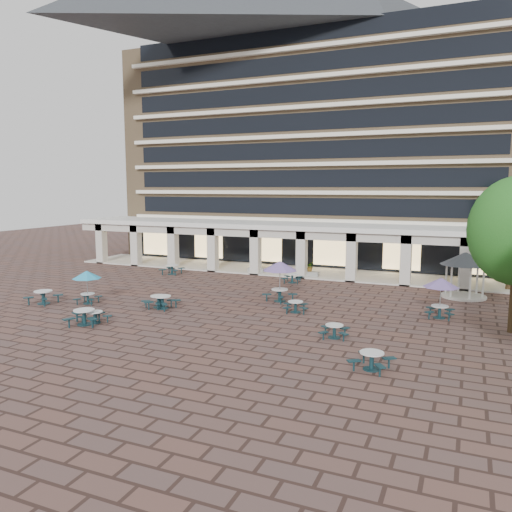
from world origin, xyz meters
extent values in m
plane|color=brown|center=(0.00, 0.00, 0.00)|extent=(120.00, 120.00, 0.00)
cube|color=#947753|center=(0.00, 25.50, 11.00)|extent=(40.00, 15.00, 22.00)
cube|color=white|center=(0.00, 17.75, 4.50)|extent=(36.80, 0.50, 0.35)
cube|color=black|center=(0.00, 17.98, 5.80)|extent=(35.20, 0.05, 1.60)
cube|color=white|center=(0.00, 17.75, 7.10)|extent=(36.80, 0.50, 0.35)
cube|color=black|center=(0.00, 17.98, 8.40)|extent=(35.20, 0.05, 1.60)
cube|color=white|center=(0.00, 17.75, 9.70)|extent=(36.80, 0.50, 0.35)
cube|color=black|center=(0.00, 17.98, 11.00)|extent=(35.20, 0.05, 1.60)
cube|color=white|center=(0.00, 17.75, 12.30)|extent=(36.80, 0.50, 0.35)
cube|color=black|center=(0.00, 17.98, 13.60)|extent=(35.20, 0.05, 1.60)
cube|color=white|center=(0.00, 17.75, 14.90)|extent=(36.80, 0.50, 0.35)
cube|color=black|center=(0.00, 17.98, 16.20)|extent=(35.20, 0.05, 1.60)
cube|color=white|center=(0.00, 17.75, 17.50)|extent=(36.80, 0.50, 0.35)
cube|color=black|center=(0.00, 17.98, 18.80)|extent=(35.20, 0.05, 1.60)
cube|color=white|center=(0.00, 17.75, 20.10)|extent=(36.80, 0.50, 0.35)
cube|color=black|center=(0.00, 17.98, 21.40)|extent=(35.20, 0.05, 1.60)
cube|color=white|center=(0.00, 15.00, 4.20)|extent=(42.00, 6.60, 0.40)
cube|color=beige|center=(0.00, 12.15, 3.75)|extent=(42.00, 0.30, 0.90)
cube|color=black|center=(0.00, 17.70, 1.80)|extent=(38.00, 0.15, 3.20)
cube|color=beige|center=(0.00, 15.00, 0.06)|extent=(42.00, 6.00, 0.12)
cube|color=beige|center=(-19.00, 12.40, 2.00)|extent=(0.80, 0.80, 4.00)
cube|color=beige|center=(-14.78, 12.40, 2.00)|extent=(0.80, 0.80, 4.00)
cube|color=beige|center=(-10.56, 12.40, 2.00)|extent=(0.80, 0.80, 4.00)
cube|color=beige|center=(-6.33, 12.40, 2.00)|extent=(0.80, 0.80, 4.00)
cube|color=beige|center=(-2.11, 12.40, 2.00)|extent=(0.80, 0.80, 4.00)
cube|color=beige|center=(2.11, 12.40, 2.00)|extent=(0.80, 0.80, 4.00)
cube|color=beige|center=(6.33, 12.40, 2.00)|extent=(0.80, 0.80, 4.00)
cube|color=beige|center=(10.56, 12.40, 2.00)|extent=(0.80, 0.80, 4.00)
cube|color=beige|center=(14.78, 12.40, 2.00)|extent=(0.80, 0.80, 4.00)
cube|color=#FFD88C|center=(-16.00, 17.55, 1.60)|extent=(3.20, 0.08, 2.40)
cube|color=#FFD88C|center=(-9.60, 17.55, 1.60)|extent=(3.20, 0.08, 2.40)
cube|color=#FFD88C|center=(-3.20, 17.55, 1.60)|extent=(3.20, 0.08, 2.40)
cube|color=#FFD88C|center=(3.20, 17.55, 1.60)|extent=(3.20, 0.08, 2.40)
cube|color=#FFD88C|center=(9.60, 17.55, 1.60)|extent=(3.20, 0.08, 2.40)
cube|color=#FFD88C|center=(16.00, 17.55, 1.60)|extent=(3.20, 0.08, 2.40)
cylinder|color=#123038|center=(-4.46, -6.22, 0.02)|extent=(0.80, 0.80, 0.05)
cylinder|color=#123038|center=(-4.46, -6.22, 0.38)|extent=(0.21, 0.21, 0.75)
cylinder|color=silver|center=(-4.46, -6.22, 0.83)|extent=(1.14, 1.14, 0.06)
cube|color=#123038|center=(-4.14, -5.38, 0.50)|extent=(0.52, 0.70, 0.06)
cylinder|color=#123038|center=(-4.14, -5.38, 0.24)|extent=(0.09, 0.09, 0.48)
cube|color=#123038|center=(-5.29, -5.90, 0.50)|extent=(0.70, 0.52, 0.06)
cylinder|color=#123038|center=(-5.29, -5.90, 0.24)|extent=(0.09, 0.09, 0.48)
cube|color=#123038|center=(-4.77, -7.05, 0.50)|extent=(0.52, 0.70, 0.06)
cylinder|color=#123038|center=(-4.77, -7.05, 0.24)|extent=(0.09, 0.09, 0.48)
cube|color=#123038|center=(-3.63, -6.53, 0.50)|extent=(0.70, 0.52, 0.06)
cylinder|color=#123038|center=(-3.63, -6.53, 0.24)|extent=(0.09, 0.09, 0.48)
cylinder|color=#123038|center=(-4.16, -5.72, 0.02)|extent=(0.62, 0.62, 0.04)
cylinder|color=#123038|center=(-4.16, -5.72, 0.29)|extent=(0.16, 0.16, 0.58)
cylinder|color=silver|center=(-4.16, -5.72, 0.64)|extent=(0.88, 0.88, 0.04)
cube|color=#123038|center=(-3.58, -5.35, 0.39)|extent=(0.54, 0.47, 0.04)
cylinder|color=#123038|center=(-3.58, -5.35, 0.19)|extent=(0.07, 0.07, 0.37)
cube|color=#123038|center=(-4.53, -5.14, 0.39)|extent=(0.47, 0.54, 0.04)
cylinder|color=#123038|center=(-4.53, -5.14, 0.19)|extent=(0.07, 0.07, 0.37)
cube|color=#123038|center=(-4.74, -6.09, 0.39)|extent=(0.54, 0.47, 0.04)
cylinder|color=#123038|center=(-4.74, -6.09, 0.19)|extent=(0.07, 0.07, 0.37)
cube|color=#123038|center=(-3.79, -6.30, 0.39)|extent=(0.47, 0.54, 0.04)
cylinder|color=#123038|center=(-3.79, -6.30, 0.19)|extent=(0.07, 0.07, 0.37)
cylinder|color=#123038|center=(11.49, -6.86, 0.02)|extent=(0.71, 0.71, 0.04)
cylinder|color=#123038|center=(11.49, -6.86, 0.33)|extent=(0.18, 0.18, 0.67)
cylinder|color=silver|center=(11.49, -6.86, 0.74)|extent=(1.01, 1.01, 0.05)
cube|color=#123038|center=(12.14, -6.41, 0.45)|extent=(0.62, 0.55, 0.05)
cylinder|color=#123038|center=(12.14, -6.41, 0.21)|extent=(0.08, 0.08, 0.43)
cube|color=#123038|center=(11.04, -6.22, 0.45)|extent=(0.55, 0.62, 0.05)
cylinder|color=#123038|center=(11.04, -6.22, 0.21)|extent=(0.08, 0.08, 0.43)
cube|color=#123038|center=(10.84, -7.32, 0.45)|extent=(0.62, 0.55, 0.05)
cylinder|color=#123038|center=(10.84, -7.32, 0.21)|extent=(0.08, 0.08, 0.43)
cube|color=#123038|center=(11.94, -7.51, 0.45)|extent=(0.55, 0.62, 0.05)
cylinder|color=#123038|center=(11.94, -7.51, 0.21)|extent=(0.08, 0.08, 0.43)
cylinder|color=#123038|center=(-7.86, -2.13, 0.02)|extent=(0.63, 0.63, 0.04)
cylinder|color=#123038|center=(-7.86, -2.13, 0.30)|extent=(0.16, 0.16, 0.59)
cylinder|color=silver|center=(-7.86, -2.13, 0.65)|extent=(0.90, 0.90, 0.04)
cube|color=#123038|center=(-7.51, -1.53, 0.39)|extent=(0.47, 0.55, 0.04)
cylinder|color=#123038|center=(-7.51, -1.53, 0.19)|extent=(0.07, 0.07, 0.38)
cube|color=#123038|center=(-8.46, -1.78, 0.39)|extent=(0.55, 0.47, 0.04)
cylinder|color=#123038|center=(-8.46, -1.78, 0.19)|extent=(0.07, 0.07, 0.38)
cube|color=#123038|center=(-8.21, -2.73, 0.39)|extent=(0.47, 0.55, 0.04)
cylinder|color=#123038|center=(-8.21, -2.73, 0.19)|extent=(0.07, 0.07, 0.38)
cube|color=#123038|center=(-7.26, -2.49, 0.39)|extent=(0.55, 0.47, 0.04)
cylinder|color=#123038|center=(-7.26, -2.49, 0.19)|extent=(0.07, 0.07, 0.38)
cylinder|color=gray|center=(-7.86, -2.13, 1.07)|extent=(0.04, 0.04, 2.15)
cone|color=#289ACE|center=(-7.86, -2.13, 1.92)|extent=(1.88, 1.88, 0.49)
cylinder|color=#123038|center=(-10.51, -3.32, 0.02)|extent=(0.80, 0.80, 0.05)
cylinder|color=#123038|center=(-10.51, -3.32, 0.38)|extent=(0.21, 0.21, 0.76)
cylinder|color=silver|center=(-10.51, -3.32, 0.84)|extent=(1.14, 1.14, 0.06)
cube|color=#123038|center=(-9.93, -2.64, 0.50)|extent=(0.65, 0.69, 0.06)
cylinder|color=#123038|center=(-9.93, -2.64, 0.24)|extent=(0.09, 0.09, 0.48)
cube|color=#123038|center=(-11.18, -2.74, 0.50)|extent=(0.69, 0.65, 0.06)
cylinder|color=#123038|center=(-11.18, -2.74, 0.24)|extent=(0.09, 0.09, 0.48)
cube|color=#123038|center=(-11.09, -3.99, 0.50)|extent=(0.65, 0.69, 0.06)
cylinder|color=#123038|center=(-11.09, -3.99, 0.24)|extent=(0.09, 0.09, 0.48)
cube|color=#123038|center=(-9.83, -3.90, 0.50)|extent=(0.69, 0.65, 0.06)
cylinder|color=#123038|center=(-9.83, -3.90, 0.24)|extent=(0.09, 0.09, 0.48)
cylinder|color=#123038|center=(3.50, 3.46, 0.02)|extent=(0.78, 0.78, 0.04)
cylinder|color=#123038|center=(3.50, 3.46, 0.37)|extent=(0.20, 0.20, 0.74)
cylinder|color=silver|center=(3.50, 3.46, 0.82)|extent=(1.12, 1.12, 0.06)
cube|color=#123038|center=(4.29, 3.83, 0.49)|extent=(0.69, 0.54, 0.06)
cylinder|color=#123038|center=(4.29, 3.83, 0.23)|extent=(0.09, 0.09, 0.47)
cube|color=#123038|center=(3.13, 4.25, 0.49)|extent=(0.54, 0.69, 0.06)
cylinder|color=#123038|center=(3.13, 4.25, 0.23)|extent=(0.09, 0.09, 0.47)
cube|color=#123038|center=(2.71, 3.10, 0.49)|extent=(0.69, 0.54, 0.06)
cylinder|color=#123038|center=(2.71, 3.10, 0.23)|extent=(0.09, 0.09, 0.47)
cube|color=#123038|center=(3.87, 2.68, 0.49)|extent=(0.54, 0.69, 0.06)
cylinder|color=#123038|center=(3.87, 2.68, 0.23)|extent=(0.09, 0.09, 0.47)
cylinder|color=gray|center=(3.50, 3.46, 1.34)|extent=(0.06, 0.06, 2.68)
cone|color=#765BA3|center=(3.50, 3.46, 2.40)|extent=(2.35, 2.35, 0.61)
cylinder|color=#123038|center=(8.93, -3.11, 0.02)|extent=(0.64, 0.64, 0.04)
cylinder|color=#123038|center=(8.93, -3.11, 0.30)|extent=(0.16, 0.16, 0.60)
cylinder|color=silver|center=(8.93, -3.11, 0.66)|extent=(0.91, 0.91, 0.05)
cube|color=#123038|center=(9.34, -2.53, 0.40)|extent=(0.50, 0.55, 0.05)
cylinder|color=#123038|center=(9.34, -2.53, 0.19)|extent=(0.07, 0.07, 0.38)
cube|color=#123038|center=(8.35, -2.70, 0.40)|extent=(0.55, 0.50, 0.05)
cylinder|color=#123038|center=(8.35, -2.70, 0.19)|extent=(0.07, 0.07, 0.38)
cube|color=#123038|center=(8.52, -3.69, 0.40)|extent=(0.50, 0.55, 0.05)
cylinder|color=#123038|center=(8.52, -3.69, 0.19)|extent=(0.07, 0.07, 0.38)
cube|color=#123038|center=(9.51, -3.52, 0.40)|extent=(0.55, 0.50, 0.05)
cylinder|color=#123038|center=(9.51, -3.52, 0.19)|extent=(0.07, 0.07, 0.38)
cylinder|color=#123038|center=(-2.58, -1.36, 0.02)|extent=(0.76, 0.76, 0.04)
cylinder|color=#123038|center=(-2.58, -1.36, 0.36)|extent=(0.20, 0.20, 0.72)
cylinder|color=silver|center=(-2.58, -1.36, 0.79)|extent=(1.09, 1.09, 0.05)
cube|color=#123038|center=(-1.94, -0.79, 0.48)|extent=(0.65, 0.63, 0.05)
cylinder|color=#123038|center=(-1.94, -0.79, 0.23)|extent=(0.09, 0.09, 0.46)
cube|color=#123038|center=(-3.14, -0.72, 0.48)|extent=(0.63, 0.65, 0.05)
cylinder|color=#123038|center=(-3.14, -0.72, 0.23)|extent=(0.09, 0.09, 0.46)
cube|color=#123038|center=(-3.21, -1.92, 0.48)|extent=(0.65, 0.63, 0.05)
cylinder|color=#123038|center=(-3.21, -1.92, 0.23)|extent=(0.09, 0.09, 0.46)
cube|color=#123038|center=(-2.01, -1.99, 0.48)|extent=(0.63, 0.65, 0.05)
cylinder|color=#123038|center=(-2.01, -1.99, 0.23)|extent=(0.09, 0.09, 0.46)
cylinder|color=#123038|center=(-2.99, -1.17, 0.02)|extent=(0.71, 0.71, 0.04)
cylinder|color=#123038|center=(-2.99, -1.17, 0.33)|extent=(0.18, 0.18, 0.67)
cylinder|color=silver|center=(-2.99, -1.17, 0.74)|extent=(1.01, 1.01, 0.05)
cube|color=#123038|center=(-2.32, -0.76, 0.45)|extent=(0.62, 0.53, 0.05)
cylinder|color=#123038|center=(-2.32, -0.76, 0.21)|extent=(0.08, 0.08, 0.42)
cube|color=#123038|center=(-3.40, -0.50, 0.45)|extent=(0.53, 0.62, 0.05)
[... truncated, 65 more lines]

